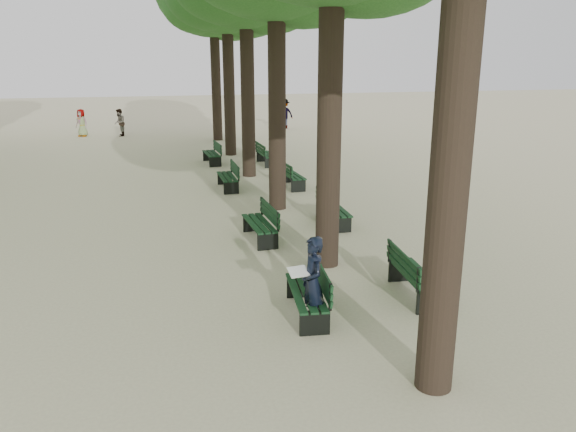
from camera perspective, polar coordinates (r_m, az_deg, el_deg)
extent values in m
plane|color=beige|center=(9.75, 0.82, -11.81)|extent=(120.00, 120.00, 0.00)
cylinder|color=#33261C|center=(7.38, 16.51, 9.14)|extent=(0.52, 0.52, 7.50)
cylinder|color=#33261C|center=(11.95, 4.29, 12.12)|extent=(0.52, 0.52, 7.50)
cylinder|color=#33261C|center=(16.77, -1.14, 13.27)|extent=(0.52, 0.52, 7.50)
cylinder|color=#33261C|center=(21.67, -4.15, 13.85)|extent=(0.52, 0.52, 7.50)
cylinder|color=#33261C|center=(26.61, -6.05, 14.19)|extent=(0.52, 0.52, 7.50)
cylinder|color=#33261C|center=(31.57, -7.36, 14.42)|extent=(0.52, 0.52, 7.50)
cube|color=black|center=(10.29, 1.82, -8.87)|extent=(0.71, 1.84, 0.45)
cube|color=black|center=(10.19, 1.83, -7.72)|extent=(0.72, 1.85, 0.04)
cube|color=black|center=(10.14, 3.41, -6.23)|extent=(0.23, 1.79, 0.40)
cube|color=black|center=(14.31, -2.95, -1.61)|extent=(0.62, 1.83, 0.45)
cube|color=black|center=(14.24, -2.96, -0.75)|extent=(0.64, 1.83, 0.04)
cube|color=black|center=(14.23, -1.89, 0.39)|extent=(0.14, 1.80, 0.40)
cube|color=black|center=(19.92, -6.19, 3.37)|extent=(0.54, 1.81, 0.45)
cube|color=black|center=(19.87, -6.21, 4.00)|extent=(0.56, 1.81, 0.04)
cube|color=black|center=(19.85, -5.43, 4.81)|extent=(0.06, 1.80, 0.40)
cube|color=black|center=(24.76, -7.78, 5.80)|extent=(0.64, 1.83, 0.45)
cube|color=black|center=(24.73, -7.80, 6.31)|extent=(0.66, 1.83, 0.04)
cube|color=black|center=(24.73, -7.18, 6.97)|extent=(0.16, 1.80, 0.40)
cube|color=black|center=(11.31, 12.81, -6.91)|extent=(0.67, 1.84, 0.45)
cube|color=black|center=(11.22, 12.88, -5.85)|extent=(0.69, 1.84, 0.04)
cube|color=black|center=(11.03, 11.61, -4.66)|extent=(0.19, 1.80, 0.40)
cube|color=black|center=(15.68, 4.71, -0.06)|extent=(0.57, 1.81, 0.45)
cube|color=black|center=(15.62, 4.73, 0.73)|extent=(0.59, 1.82, 0.04)
cube|color=black|center=(15.47, 3.76, 1.64)|extent=(0.09, 1.80, 0.40)
cube|color=black|center=(20.10, 0.43, 3.58)|extent=(0.62, 1.83, 0.45)
cube|color=black|center=(20.05, 0.43, 4.21)|extent=(0.64, 1.83, 0.04)
cube|color=black|center=(19.92, -0.34, 4.92)|extent=(0.14, 1.80, 0.40)
cube|color=black|center=(24.35, -2.16, 5.76)|extent=(0.58, 1.82, 0.45)
cube|color=black|center=(24.31, -2.17, 6.28)|extent=(0.60, 1.82, 0.04)
cube|color=black|center=(24.20, -2.82, 6.88)|extent=(0.10, 1.80, 0.40)
imported|color=black|center=(9.63, 2.51, -6.80)|extent=(0.36, 0.67, 1.64)
cube|color=white|center=(9.48, 1.07, -5.67)|extent=(0.37, 0.29, 0.12)
imported|color=#262628|center=(36.62, -0.37, 10.35)|extent=(1.28, 0.64, 1.89)
imported|color=#262628|center=(34.46, -16.75, 9.07)|extent=(0.35, 0.78, 1.58)
imported|color=#262628|center=(35.08, -20.22, 8.88)|extent=(0.81, 0.70, 1.58)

